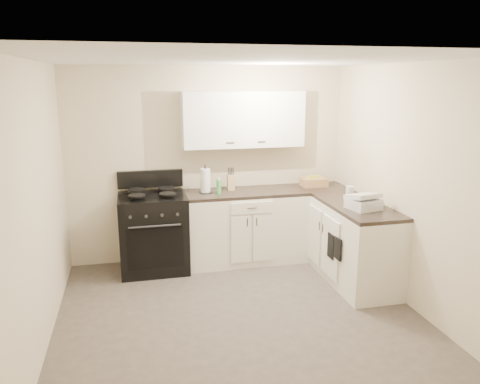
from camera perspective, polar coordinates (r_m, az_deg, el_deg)
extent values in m
plane|color=#473F38|center=(4.86, 0.06, -15.10)|extent=(3.60, 3.60, 0.00)
plane|color=white|center=(4.27, 0.07, 15.83)|extent=(3.60, 3.60, 0.00)
plane|color=beige|center=(6.13, -3.82, 3.36)|extent=(3.60, 0.00, 3.60)
plane|color=beige|center=(5.11, 20.10, 0.52)|extent=(0.00, 3.60, 3.60)
plane|color=beige|center=(4.37, -23.61, -1.93)|extent=(0.00, 3.60, 3.60)
plane|color=beige|center=(2.77, 8.80, -9.59)|extent=(3.60, 0.00, 3.60)
cube|color=white|center=(6.12, 0.70, -4.35)|extent=(1.55, 0.60, 0.90)
cube|color=white|center=(5.89, 12.51, -5.40)|extent=(0.60, 1.90, 0.90)
cube|color=black|center=(5.99, 0.72, -0.07)|extent=(1.55, 0.60, 0.04)
cube|color=black|center=(5.76, 12.75, -0.97)|extent=(0.60, 1.90, 0.04)
cube|color=white|center=(5.99, 0.39, 8.85)|extent=(1.55, 0.30, 0.70)
cube|color=black|center=(5.93, -10.47, -5.06)|extent=(0.82, 0.70, 0.99)
cube|color=tan|center=(6.03, -1.12, 1.19)|extent=(0.09, 0.08, 0.20)
cylinder|color=white|center=(5.89, -4.24, 1.38)|extent=(0.15, 0.15, 0.30)
cylinder|color=green|center=(5.83, -2.61, 0.64)|extent=(0.08, 0.08, 0.18)
cube|color=tan|center=(6.33, 8.98, 1.20)|extent=(0.33, 0.22, 0.11)
cube|color=silver|center=(5.33, 14.81, -1.40)|extent=(0.37, 0.35, 0.11)
cylinder|color=silver|center=(5.71, 13.23, -0.09)|extent=(0.13, 0.13, 0.16)
cube|color=black|center=(5.28, 11.86, -6.79)|extent=(0.02, 0.14, 0.25)
cube|color=black|center=(5.45, 11.06, -6.48)|extent=(0.02, 0.17, 0.29)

